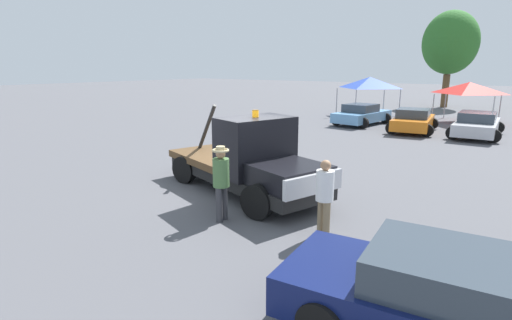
# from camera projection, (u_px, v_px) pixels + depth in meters

# --- Properties ---
(ground_plane) EXTENTS (160.00, 160.00, 0.00)m
(ground_plane) POSITION_uv_depth(u_px,v_px,m) (243.00, 191.00, 12.06)
(ground_plane) COLOR #545459
(tow_truck) EXTENTS (6.27, 3.55, 2.52)m
(tow_truck) POSITION_uv_depth(u_px,v_px,m) (250.00, 163.00, 11.54)
(tow_truck) COLOR black
(tow_truck) RESTS_ON ground
(foreground_car) EXTENTS (5.23, 2.49, 1.34)m
(foreground_car) POSITION_uv_depth(u_px,v_px,m) (467.00, 306.00, 5.19)
(foreground_car) COLOR #0F194C
(foreground_car) RESTS_ON ground
(person_near_truck) EXTENTS (0.39, 0.39, 1.75)m
(person_near_truck) POSITION_uv_depth(u_px,v_px,m) (325.00, 193.00, 8.64)
(person_near_truck) COLOR #847051
(person_near_truck) RESTS_ON ground
(person_at_hood) EXTENTS (0.41, 0.41, 1.86)m
(person_at_hood) POSITION_uv_depth(u_px,v_px,m) (221.00, 177.00, 9.56)
(person_at_hood) COLOR #38383D
(person_at_hood) RESTS_ON ground
(parked_car_skyblue) EXTENTS (2.84, 4.62, 1.34)m
(parked_car_skyblue) POSITION_uv_depth(u_px,v_px,m) (362.00, 115.00, 25.61)
(parked_car_skyblue) COLOR #669ED1
(parked_car_skyblue) RESTS_ON ground
(parked_car_orange) EXTENTS (2.91, 4.56, 1.34)m
(parked_car_orange) POSITION_uv_depth(u_px,v_px,m) (413.00, 121.00, 22.83)
(parked_car_orange) COLOR orange
(parked_car_orange) RESTS_ON ground
(parked_car_silver) EXTENTS (2.70, 5.00, 1.34)m
(parked_car_silver) POSITION_uv_depth(u_px,v_px,m) (477.00, 125.00, 21.26)
(parked_car_silver) COLOR #B7B7BC
(parked_car_silver) RESTS_ON ground
(canopy_tent_blue) EXTENTS (3.59, 3.59, 2.91)m
(canopy_tent_blue) POSITION_uv_depth(u_px,v_px,m) (370.00, 83.00, 29.58)
(canopy_tent_blue) COLOR #9E9EA3
(canopy_tent_blue) RESTS_ON ground
(canopy_tent_red) EXTENTS (3.50, 3.50, 2.67)m
(canopy_tent_red) POSITION_uv_depth(u_px,v_px,m) (469.00, 88.00, 26.15)
(canopy_tent_red) COLOR #9E9EA3
(canopy_tent_red) RESTS_ON ground
(tree_left) EXTENTS (4.74, 4.74, 8.47)m
(tree_left) POSITION_uv_depth(u_px,v_px,m) (450.00, 43.00, 35.38)
(tree_left) COLOR brown
(tree_left) RESTS_ON ground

